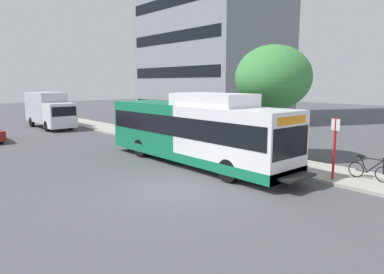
{
  "coord_description": "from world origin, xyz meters",
  "views": [
    {
      "loc": [
        -7.77,
        -10.23,
        4.15
      ],
      "look_at": [
        2.91,
        2.08,
        1.6
      ],
      "focal_mm": 32.59,
      "sensor_mm": 36.0,
      "label": 1
    }
  ],
  "objects_px": {
    "bus_stop_sign_pole": "(335,144)",
    "bicycle_parked": "(370,170)",
    "box_truck_background": "(49,109)",
    "transit_bus": "(194,131)",
    "street_tree_near_stop": "(273,78)"
  },
  "relations": [
    {
      "from": "bus_stop_sign_pole",
      "to": "street_tree_near_stop",
      "type": "height_order",
      "value": "street_tree_near_stop"
    },
    {
      "from": "bus_stop_sign_pole",
      "to": "box_truck_background",
      "type": "height_order",
      "value": "box_truck_background"
    },
    {
      "from": "street_tree_near_stop",
      "to": "box_truck_background",
      "type": "bearing_deg",
      "value": 101.8
    },
    {
      "from": "bicycle_parked",
      "to": "street_tree_near_stop",
      "type": "height_order",
      "value": "street_tree_near_stop"
    },
    {
      "from": "bicycle_parked",
      "to": "street_tree_near_stop",
      "type": "xyz_separation_m",
      "value": [
        0.69,
        5.51,
        3.85
      ]
    },
    {
      "from": "transit_bus",
      "to": "street_tree_near_stop",
      "type": "relative_size",
      "value": 2.05
    },
    {
      "from": "street_tree_near_stop",
      "to": "box_truck_background",
      "type": "height_order",
      "value": "street_tree_near_stop"
    },
    {
      "from": "transit_bus",
      "to": "street_tree_near_stop",
      "type": "height_order",
      "value": "street_tree_near_stop"
    },
    {
      "from": "bus_stop_sign_pole",
      "to": "bicycle_parked",
      "type": "distance_m",
      "value": 1.84
    },
    {
      "from": "transit_bus",
      "to": "bus_stop_sign_pole",
      "type": "distance_m",
      "value": 6.74
    },
    {
      "from": "bus_stop_sign_pole",
      "to": "street_tree_near_stop",
      "type": "xyz_separation_m",
      "value": [
        1.73,
        4.46,
        2.76
      ]
    },
    {
      "from": "bicycle_parked",
      "to": "street_tree_near_stop",
      "type": "bearing_deg",
      "value": 82.85
    },
    {
      "from": "bus_stop_sign_pole",
      "to": "box_truck_background",
      "type": "distance_m",
      "value": 26.06
    },
    {
      "from": "transit_bus",
      "to": "bus_stop_sign_pole",
      "type": "height_order",
      "value": "transit_bus"
    },
    {
      "from": "bus_stop_sign_pole",
      "to": "box_truck_background",
      "type": "relative_size",
      "value": 0.37
    }
  ]
}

